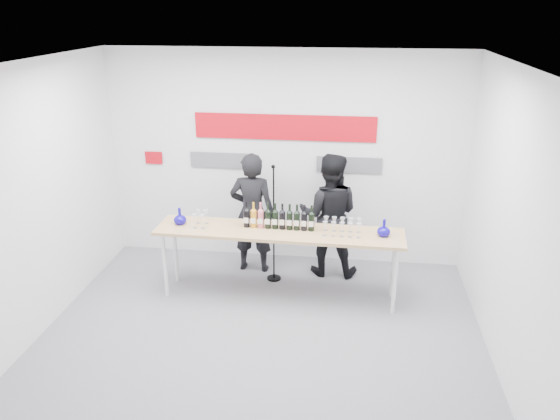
{
  "coord_description": "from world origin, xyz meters",
  "views": [
    {
      "loc": [
        0.9,
        -5.33,
        3.55
      ],
      "look_at": [
        0.08,
        0.9,
        1.15
      ],
      "focal_mm": 35.0,
      "sensor_mm": 36.0,
      "label": 1
    }
  ],
  "objects_px": {
    "presenter_left": "(252,213)",
    "presenter_right": "(329,215)",
    "mic_stand": "(274,246)",
    "tasting_table": "(279,235)"
  },
  "relations": [
    {
      "from": "tasting_table",
      "to": "presenter_right",
      "type": "xyz_separation_m",
      "value": [
        0.58,
        0.76,
        0.01
      ]
    },
    {
      "from": "mic_stand",
      "to": "presenter_right",
      "type": "bearing_deg",
      "value": 20.02
    },
    {
      "from": "presenter_left",
      "to": "presenter_right",
      "type": "height_order",
      "value": "presenter_right"
    },
    {
      "from": "presenter_left",
      "to": "mic_stand",
      "type": "height_order",
      "value": "presenter_left"
    },
    {
      "from": "presenter_left",
      "to": "presenter_right",
      "type": "bearing_deg",
      "value": -176.57
    },
    {
      "from": "tasting_table",
      "to": "presenter_right",
      "type": "distance_m",
      "value": 0.96
    },
    {
      "from": "tasting_table",
      "to": "mic_stand",
      "type": "relative_size",
      "value": 1.88
    },
    {
      "from": "presenter_left",
      "to": "presenter_right",
      "type": "distance_m",
      "value": 1.05
    },
    {
      "from": "tasting_table",
      "to": "mic_stand",
      "type": "height_order",
      "value": "mic_stand"
    },
    {
      "from": "tasting_table",
      "to": "presenter_left",
      "type": "relative_size",
      "value": 1.81
    }
  ]
}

